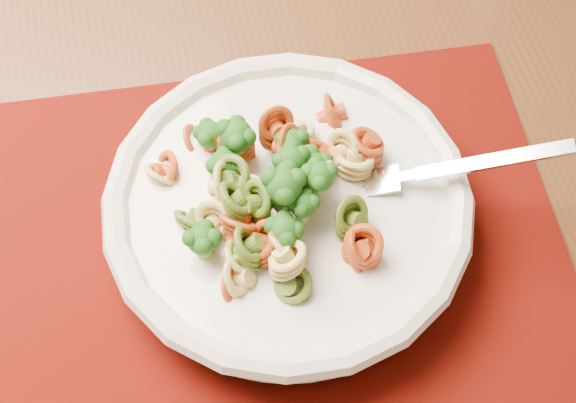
{
  "coord_description": "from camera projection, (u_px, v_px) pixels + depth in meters",
  "views": [
    {
      "loc": [
        0.69,
        -0.96,
        1.32
      ],
      "look_at": [
        0.68,
        -0.67,
        0.82
      ],
      "focal_mm": 50.0,
      "sensor_mm": 36.0,
      "label": 1
    }
  ],
  "objects": [
    {
      "name": "pasta_broccoli_heap",
      "position": [
        288.0,
        197.0,
        0.58
      ],
      "size": [
        0.23,
        0.23,
        0.06
      ],
      "primitive_type": null,
      "color": "#E9C573",
      "rests_on": "pasta_bowl"
    },
    {
      "name": "placemat",
      "position": [
        269.0,
        254.0,
        0.61
      ],
      "size": [
        0.5,
        0.42,
        0.0
      ],
      "primitive_type": "cube",
      "rotation": [
        0.0,
        0.0,
        0.16
      ],
      "color": "#4C0703",
      "rests_on": "dining_table"
    },
    {
      "name": "pasta_bowl",
      "position": [
        288.0,
        208.0,
        0.59
      ],
      "size": [
        0.27,
        0.27,
        0.05
      ],
      "color": "white",
      "rests_on": "placemat"
    },
    {
      "name": "dining_table",
      "position": [
        178.0,
        232.0,
        0.73
      ],
      "size": [
        1.72,
        1.31,
        0.78
      ],
      "rotation": [
        0.0,
        0.0,
        0.23
      ],
      "color": "#4D2A15",
      "rests_on": "ground"
    },
    {
      "name": "fork",
      "position": [
        382.0,
        181.0,
        0.59
      ],
      "size": [
        0.18,
        0.03,
        0.08
      ],
      "primitive_type": null,
      "rotation": [
        0.0,
        -0.35,
        0.01
      ],
      "color": "silver",
      "rests_on": "pasta_bowl"
    }
  ]
}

